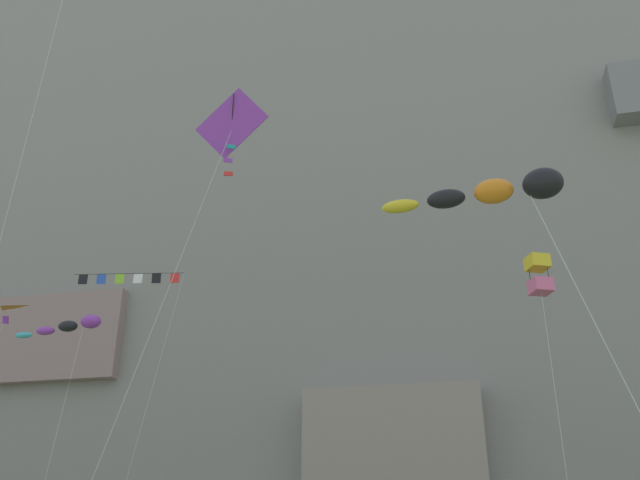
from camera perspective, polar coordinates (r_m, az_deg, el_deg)
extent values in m
cube|color=gray|center=(63.13, 6.67, -0.70)|extent=(180.00, 23.16, 55.98)
cube|color=gray|center=(59.38, -23.59, -7.82)|extent=(17.55, 2.32, 6.88)
cube|color=gray|center=(46.91, 6.29, -16.18)|extent=(11.45, 4.85, 6.14)
ellipsoid|color=black|center=(13.49, 18.10, 4.51)|extent=(0.81, 0.66, 0.60)
ellipsoid|color=orange|center=(13.48, 14.27, 3.96)|extent=(0.80, 0.56, 0.50)
ellipsoid|color=black|center=(13.52, 10.46, 3.39)|extent=(0.79, 0.45, 0.39)
ellipsoid|color=yellow|center=(13.63, 6.70, 2.81)|extent=(0.78, 0.34, 0.28)
cube|color=purple|center=(25.38, -7.37, 9.63)|extent=(2.71, 0.63, 2.61)
cylinder|color=black|center=(25.38, -7.37, 9.63)|extent=(0.32, 0.75, 2.10)
cube|color=teal|center=(24.82, -7.44, 7.73)|extent=(0.30, 0.18, 0.16)
cube|color=purple|center=(24.56, -7.68, 6.61)|extent=(0.30, 0.15, 0.16)
cube|color=red|center=(24.26, -7.65, 5.50)|extent=(0.31, 0.12, 0.16)
cylinder|color=silver|center=(20.74, -14.08, -7.88)|extent=(2.89, 3.67, 16.30)
ellipsoid|color=purple|center=(36.21, -18.57, -6.47)|extent=(1.25, 0.83, 0.77)
ellipsoid|color=black|center=(37.01, -20.28, -6.76)|extent=(1.22, 0.71, 0.65)
ellipsoid|color=purple|center=(37.84, -21.92, -7.03)|extent=(1.20, 0.58, 0.52)
ellipsoid|color=#38B2D1|center=(38.71, -23.49, -7.29)|extent=(1.17, 0.45, 0.39)
cylinder|color=silver|center=(33.55, -21.48, -16.28)|extent=(0.81, 3.27, 12.74)
cylinder|color=black|center=(42.71, -15.61, -2.72)|extent=(6.61, 1.16, 0.03)
cube|color=red|center=(41.82, -12.01, -3.12)|extent=(0.55, 0.15, 0.60)
cube|color=black|center=(42.11, -13.49, -3.12)|extent=(0.55, 0.17, 0.60)
cube|color=white|center=(42.43, -14.94, -3.13)|extent=(0.55, 0.17, 0.60)
cube|color=#8CCC33|center=(42.77, -16.37, -3.13)|extent=(0.55, 0.15, 0.60)
cube|color=blue|center=(43.14, -17.78, -3.13)|extent=(0.55, 0.17, 0.60)
cube|color=black|center=(43.53, -19.16, -3.13)|extent=(0.54, 0.13, 0.60)
cylinder|color=silver|center=(37.35, -14.43, -13.98)|extent=(0.76, 5.06, 17.72)
cube|color=yellow|center=(25.08, 17.66, -1.82)|extent=(0.90, 0.90, 0.48)
cube|color=pink|center=(24.76, 17.92, -3.70)|extent=(0.90, 0.90, 0.48)
cylinder|color=black|center=(24.95, 18.49, -2.69)|extent=(0.02, 0.02, 1.29)
cylinder|color=black|center=(24.88, 17.08, -2.82)|extent=(0.02, 0.02, 1.29)
cylinder|color=silver|center=(22.07, 19.58, -15.90)|extent=(0.41, 2.84, 10.54)
cylinder|color=silver|center=(25.86, -22.25, 12.00)|extent=(0.54, 1.28, 34.14)
cube|color=purple|center=(44.90, -24.74, -6.07)|extent=(0.17, 0.48, 0.52)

